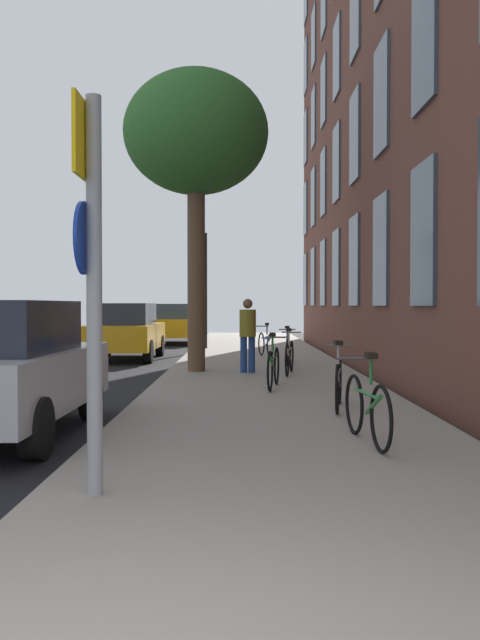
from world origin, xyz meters
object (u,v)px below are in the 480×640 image
(bicycle_1, at_px, (338,382))
(car_1, at_px, (125,331))
(bicycle_2, at_px, (272,366))
(bicycle_5, at_px, (265,344))
(pedestrian_0, at_px, (247,330))
(traffic_light, at_px, (201,270))
(bicycle_0, at_px, (366,407))
(car_2, at_px, (172,323))
(bicycle_3, at_px, (288,356))
(tree_near, at_px, (195,136))
(sign_post, at_px, (90,261))
(bicycle_4, at_px, (286,349))

(bicycle_1, distance_m, car_1, 11.08)
(bicycle_2, height_order, bicycle_5, bicycle_2)
(bicycle_2, bearing_deg, pedestrian_0, 98.71)
(traffic_light, distance_m, bicycle_0, 16.20)
(traffic_light, height_order, car_1, traffic_light)
(bicycle_1, bearing_deg, traffic_light, 101.18)
(pedestrian_0, relative_size, car_2, 0.37)
(traffic_light, height_order, car_2, traffic_light)
(bicycle_3, distance_m, bicycle_5, 4.81)
(bicycle_5, bearing_deg, car_2, 111.72)
(car_2, bearing_deg, bicycle_3, -74.35)
(tree_near, height_order, bicycle_5, tree_near)
(car_2, bearing_deg, bicycle_1, -77.30)
(bicycle_2, relative_size, pedestrian_0, 1.08)
(tree_near, height_order, bicycle_0, tree_near)
(sign_post, distance_m, car_2, 22.70)
(tree_near, distance_m, bicycle_1, 7.67)
(bicycle_4, height_order, car_1, car_1)
(traffic_light, bearing_deg, sign_post, -89.60)
(traffic_light, distance_m, bicycle_2, 11.41)
(bicycle_0, relative_size, bicycle_2, 0.97)
(traffic_light, bearing_deg, bicycle_1, -78.82)
(sign_post, bearing_deg, bicycle_1, 59.76)
(bicycle_5, height_order, car_2, car_2)
(tree_near, bearing_deg, bicycle_1, -66.83)
(pedestrian_0, distance_m, car_2, 13.45)
(bicycle_2, relative_size, car_1, 0.41)
(bicycle_5, height_order, pedestrian_0, pedestrian_0)
(bicycle_1, bearing_deg, bicycle_3, 94.10)
(bicycle_1, distance_m, bicycle_5, 9.62)
(bicycle_3, bearing_deg, car_1, 129.64)
(bicycle_2, height_order, bicycle_4, bicycle_2)
(bicycle_3, relative_size, bicycle_4, 0.97)
(bicycle_1, xyz_separation_m, bicycle_5, (-0.66, 9.60, -0.00))
(bicycle_4, xyz_separation_m, pedestrian_0, (-0.99, -2.05, 0.54))
(pedestrian_0, bearing_deg, traffic_light, 99.82)
(pedestrian_0, bearing_deg, bicycle_2, -81.29)
(traffic_light, bearing_deg, pedestrian_0, -80.18)
(bicycle_1, xyz_separation_m, bicycle_2, (-0.80, 2.40, 0.01))
(pedestrian_0, bearing_deg, bicycle_0, -81.17)
(car_1, distance_m, car_2, 8.26)
(traffic_light, relative_size, bicycle_1, 2.29)
(bicycle_0, distance_m, pedestrian_0, 7.66)
(bicycle_4, relative_size, car_1, 0.42)
(bicycle_4, relative_size, pedestrian_0, 1.09)
(traffic_light, height_order, bicycle_5, traffic_light)
(sign_post, relative_size, bicycle_4, 1.75)
(bicycle_2, relative_size, bicycle_5, 1.05)
(bicycle_2, bearing_deg, bicycle_1, -71.58)
(traffic_light, bearing_deg, car_2, 106.82)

